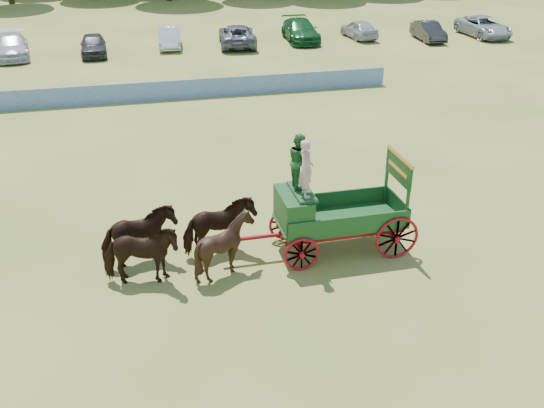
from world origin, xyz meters
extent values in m
plane|color=#A7934B|center=(0.00, 0.00, 0.00)|extent=(160.00, 160.00, 0.00)
imported|color=black|center=(-2.78, 0.24, 0.93)|extent=(2.31, 1.28, 1.85)
imported|color=black|center=(-2.78, 1.34, 0.93)|extent=(2.38, 1.53, 1.85)
imported|color=black|center=(-0.38, 0.24, 0.93)|extent=(2.01, 1.87, 1.86)
imported|color=black|center=(-0.38, 1.34, 0.93)|extent=(2.37, 1.48, 1.85)
cube|color=maroon|center=(1.82, 0.79, 0.60)|extent=(0.12, 2.00, 0.12)
cube|color=maroon|center=(4.82, 0.79, 0.60)|extent=(0.12, 2.00, 0.12)
cube|color=maroon|center=(3.32, 0.24, 0.72)|extent=(3.80, 0.10, 0.12)
cube|color=maroon|center=(3.32, 1.34, 0.72)|extent=(3.80, 0.10, 0.12)
cube|color=maroon|center=(0.92, 0.79, 0.75)|extent=(2.80, 0.09, 0.09)
cube|color=#184819|center=(3.32, 0.79, 1.00)|extent=(3.80, 1.80, 0.10)
cube|color=#184819|center=(3.32, -0.09, 1.30)|extent=(3.80, 0.06, 0.55)
cube|color=#184819|center=(3.32, 1.67, 1.30)|extent=(3.80, 0.06, 0.55)
cube|color=#184819|center=(5.20, 0.79, 1.30)|extent=(0.06, 1.80, 0.55)
cube|color=#184819|center=(1.82, 0.79, 1.55)|extent=(0.85, 1.70, 1.05)
cube|color=#184819|center=(2.07, 0.79, 2.12)|extent=(0.55, 1.50, 0.08)
cube|color=#184819|center=(1.44, 0.79, 1.35)|extent=(0.10, 1.60, 0.65)
cube|color=#184819|center=(1.62, 0.79, 1.05)|extent=(0.55, 1.60, 0.06)
cube|color=#184819|center=(5.12, -0.01, 1.95)|extent=(0.08, 0.08, 1.80)
cube|color=#184819|center=(5.12, 1.59, 1.95)|extent=(0.08, 0.08, 1.80)
cube|color=#184819|center=(5.12, 0.79, 2.55)|extent=(0.07, 1.75, 0.75)
cube|color=orange|center=(5.12, 0.79, 2.95)|extent=(0.08, 1.80, 0.09)
cube|color=orange|center=(5.08, 0.79, 2.55)|extent=(0.02, 1.30, 0.12)
torus|color=maroon|center=(1.82, -0.16, 0.55)|extent=(1.09, 0.09, 1.09)
torus|color=maroon|center=(1.82, 1.74, 0.55)|extent=(1.09, 0.09, 1.09)
torus|color=maroon|center=(4.82, -0.16, 0.70)|extent=(1.39, 0.09, 1.39)
torus|color=maroon|center=(4.82, 1.74, 0.70)|extent=(1.39, 0.09, 1.39)
imported|color=#CA9B9D|center=(2.07, 0.44, 3.02)|extent=(0.41, 0.63, 1.73)
imported|color=#246029|center=(2.07, 1.14, 2.98)|extent=(0.62, 0.80, 1.64)
cube|color=#1B4592|center=(-1.00, 18.00, 0.53)|extent=(26.00, 0.08, 1.05)
imported|color=silver|center=(-10.28, 30.44, 0.78)|extent=(2.90, 5.63, 1.56)
imported|color=#333338|center=(-4.80, 29.79, 0.74)|extent=(1.87, 4.38, 1.48)
imported|color=silver|center=(0.62, 31.11, 0.73)|extent=(1.88, 4.53, 1.46)
imported|color=slate|center=(5.57, 30.53, 0.78)|extent=(3.20, 5.84, 1.55)
imported|color=#144C1E|center=(10.62, 31.03, 0.81)|extent=(2.61, 5.71, 1.62)
imported|color=#B2B2B7|center=(15.41, 31.02, 0.72)|extent=(2.03, 4.34, 1.44)
imported|color=#262628|center=(20.34, 28.99, 0.71)|extent=(1.84, 4.41, 1.42)
imported|color=#999EA5|center=(25.30, 29.38, 0.77)|extent=(2.62, 5.56, 1.54)
camera|label=1|loc=(-2.56, -14.75, 9.90)|focal=40.00mm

